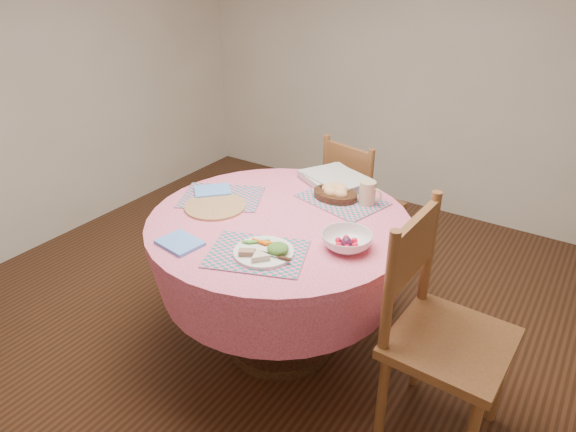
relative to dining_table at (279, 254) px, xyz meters
name	(u,v)px	position (x,y,z in m)	size (l,w,h in m)	color
ground	(280,342)	(0.00, 0.00, -0.56)	(4.00, 4.00, 0.00)	#331C0F
dining_table	(279,254)	(0.00, 0.00, 0.00)	(1.24, 1.24, 0.75)	pink
chair_right	(438,328)	(0.82, -0.08, -0.03)	(0.47, 0.49, 1.02)	brown
chair_back	(358,201)	(-0.02, 0.91, -0.09)	(0.49, 0.47, 0.88)	brown
placemat_front	(257,254)	(0.10, -0.31, 0.20)	(0.40, 0.30, 0.01)	#147475
placemat_left	(222,197)	(-0.37, 0.03, 0.20)	(0.40, 0.30, 0.01)	#147475
placemat_back	(342,200)	(0.15, 0.34, 0.20)	(0.40, 0.30, 0.01)	#147475
wicker_trivet	(215,206)	(-0.33, -0.07, 0.20)	(0.30, 0.30, 0.01)	olive
napkin_near	(180,243)	(-0.22, -0.42, 0.20)	(0.18, 0.14, 0.01)	#5B93EB
napkin_far	(212,191)	(-0.45, 0.05, 0.21)	(0.18, 0.14, 0.01)	#5B93EB
dinner_plate	(264,251)	(0.13, -0.30, 0.22)	(0.25, 0.25, 0.05)	white
bread_bowl	(335,192)	(0.11, 0.34, 0.23)	(0.23, 0.23, 0.08)	black
latte_mug	(368,193)	(0.28, 0.36, 0.26)	(0.12, 0.08, 0.12)	tan
fruit_bowl	(347,241)	(0.38, -0.06, 0.23)	(0.22, 0.22, 0.07)	white
newspaper_stack	(335,179)	(0.02, 0.50, 0.22)	(0.43, 0.40, 0.04)	silver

